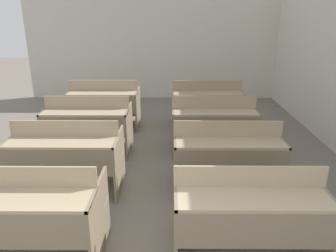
{
  "coord_description": "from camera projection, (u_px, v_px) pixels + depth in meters",
  "views": [
    {
      "loc": [
        0.44,
        -0.85,
        2.14
      ],
      "look_at": [
        0.41,
        2.99,
        0.78
      ],
      "focal_mm": 35.0,
      "sensor_mm": 36.0,
      "label": 1
    }
  ],
  "objects": [
    {
      "name": "bench_back_right",
      "position": [
        207.0,
        103.0,
        6.2
      ],
      "size": [
        1.29,
        0.76,
        0.91
      ],
      "color": "#786952",
      "rests_on": "ground_plane"
    },
    {
      "name": "bench_back_left",
      "position": [
        104.0,
        103.0,
        6.22
      ],
      "size": [
        1.29,
        0.76,
        0.91
      ],
      "color": "#81725B",
      "rests_on": "ground_plane"
    },
    {
      "name": "bench_third_right",
      "position": [
        213.0,
        123.0,
        5.09
      ],
      "size": [
        1.29,
        0.76,
        0.91
      ],
      "color": "#7C6D56",
      "rests_on": "ground_plane"
    },
    {
      "name": "bench_second_right",
      "position": [
        227.0,
        155.0,
        3.97
      ],
      "size": [
        1.29,
        0.76,
        0.91
      ],
      "color": "#7C6D56",
      "rests_on": "ground_plane"
    },
    {
      "name": "bench_front_left",
      "position": [
        25.0,
        212.0,
        2.84
      ],
      "size": [
        1.29,
        0.76,
        0.91
      ],
      "color": "#7A6B54",
      "rests_on": "ground_plane"
    },
    {
      "name": "bench_third_left",
      "position": [
        88.0,
        123.0,
        5.09
      ],
      "size": [
        1.29,
        0.76,
        0.91
      ],
      "color": "#7E6F58",
      "rests_on": "ground_plane"
    },
    {
      "name": "bench_second_left",
      "position": [
        67.0,
        154.0,
        3.98
      ],
      "size": [
        1.29,
        0.76,
        0.91
      ],
      "color": "#80715A",
      "rests_on": "ground_plane"
    },
    {
      "name": "bench_front_right",
      "position": [
        248.0,
        211.0,
        2.85
      ],
      "size": [
        1.29,
        0.76,
        0.91
      ],
      "color": "#82725B",
      "rests_on": "ground_plane"
    },
    {
      "name": "wall_back",
      "position": [
        153.0,
        40.0,
        8.04
      ],
      "size": [
        6.23,
        0.06,
        2.92
      ],
      "color": "beige",
      "rests_on": "ground_plane"
    }
  ]
}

